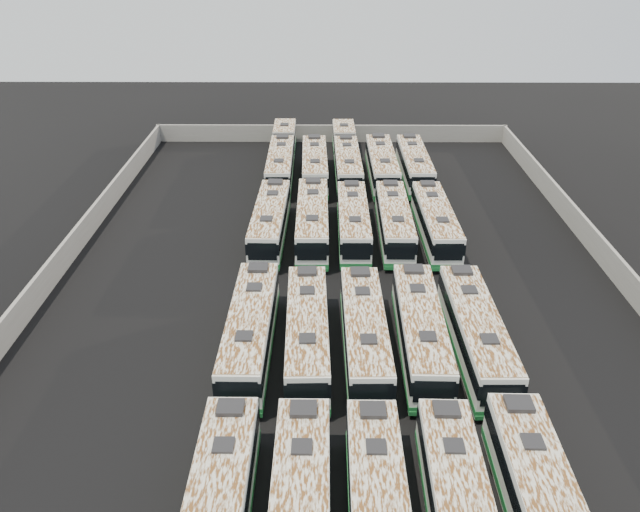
% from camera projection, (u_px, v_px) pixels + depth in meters
% --- Properties ---
extents(ground, '(140.00, 140.00, 0.00)m').
position_uv_depth(ground, '(336.00, 286.00, 49.26)').
color(ground, black).
rests_on(ground, ground).
extents(perimeter_wall, '(45.20, 73.20, 2.20)m').
position_uv_depth(perimeter_wall, '(336.00, 274.00, 48.73)').
color(perimeter_wall, slate).
rests_on(perimeter_wall, ground).
extents(bus_midfront_far_left, '(2.86, 13.01, 3.66)m').
position_uv_depth(bus_midfront_far_left, '(251.00, 330.00, 40.66)').
color(bus_midfront_far_left, silver).
rests_on(bus_midfront_far_left, ground).
extents(bus_midfront_left, '(3.00, 12.71, 3.56)m').
position_uv_depth(bus_midfront_left, '(307.00, 333.00, 40.51)').
color(bus_midfront_left, silver).
rests_on(bus_midfront_left, ground).
extents(bus_midfront_center, '(2.84, 12.63, 3.55)m').
position_uv_depth(bus_midfront_center, '(365.00, 333.00, 40.46)').
color(bus_midfront_center, silver).
rests_on(bus_midfront_center, ground).
extents(bus_midfront_right, '(2.94, 12.80, 3.60)m').
position_uv_depth(bus_midfront_right, '(421.00, 331.00, 40.67)').
color(bus_midfront_right, silver).
rests_on(bus_midfront_right, ground).
extents(bus_midfront_far_right, '(2.85, 12.89, 3.63)m').
position_uv_depth(bus_midfront_far_right, '(476.00, 333.00, 40.42)').
color(bus_midfront_far_right, silver).
rests_on(bus_midfront_far_right, ground).
extents(bus_midback_far_left, '(2.98, 12.84, 3.60)m').
position_uv_depth(bus_midback_far_left, '(270.00, 221.00, 55.41)').
color(bus_midback_far_left, silver).
rests_on(bus_midback_far_left, ground).
extents(bus_midback_left, '(2.84, 13.04, 3.67)m').
position_uv_depth(bus_midback_left, '(313.00, 221.00, 55.44)').
color(bus_midback_left, silver).
rests_on(bus_midback_left, ground).
extents(bus_midback_center, '(2.65, 12.44, 3.51)m').
position_uv_depth(bus_midback_center, '(353.00, 222.00, 55.44)').
color(bus_midback_center, silver).
rests_on(bus_midback_center, ground).
extents(bus_midback_right, '(2.80, 12.53, 3.52)m').
position_uv_depth(bus_midback_right, '(394.00, 222.00, 55.46)').
color(bus_midback_right, silver).
rests_on(bus_midback_right, ground).
extents(bus_midback_far_right, '(2.78, 12.56, 3.53)m').
position_uv_depth(bus_midback_far_right, '(436.00, 222.00, 55.33)').
color(bus_midback_far_right, silver).
rests_on(bus_midback_far_right, ground).
extents(bus_back_far_left, '(2.87, 19.52, 3.54)m').
position_uv_depth(bus_back_far_left, '(282.00, 155.00, 71.07)').
color(bus_back_far_left, silver).
rests_on(bus_back_far_left, ground).
extents(bus_back_left, '(2.97, 12.70, 3.56)m').
position_uv_depth(bus_back_left, '(315.00, 166.00, 67.95)').
color(bus_back_left, silver).
rests_on(bus_back_left, ground).
extents(bus_back_center, '(2.95, 19.56, 3.54)m').
position_uv_depth(bus_back_center, '(346.00, 156.00, 70.86)').
color(bus_back_center, silver).
rests_on(bus_back_center, ground).
extents(bus_back_right, '(2.83, 13.03, 3.67)m').
position_uv_depth(bus_back_right, '(382.00, 166.00, 67.85)').
color(bus_back_right, silver).
rests_on(bus_back_right, ground).
extents(bus_back_far_right, '(2.73, 12.77, 3.60)m').
position_uv_depth(bus_back_far_right, '(414.00, 165.00, 68.08)').
color(bus_back_far_right, silver).
rests_on(bus_back_far_right, ground).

